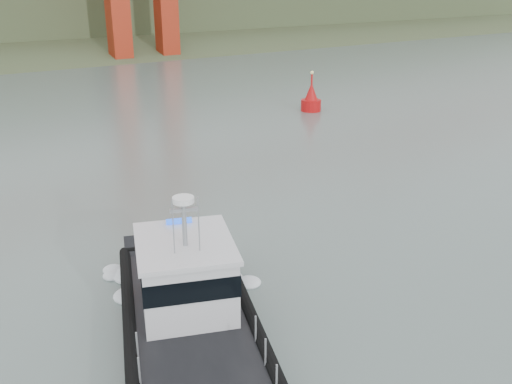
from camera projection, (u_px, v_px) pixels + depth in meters
ground at (370, 336)px, 21.32m from camera, size 400.00×400.00×0.00m
patrol_boat at (188, 302)px, 20.83m from camera, size 7.94×12.62×5.76m
nav_buoy at (311, 100)px, 56.20m from camera, size 2.00×2.00×4.16m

